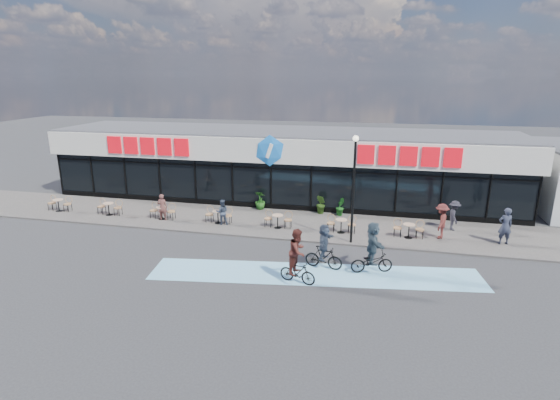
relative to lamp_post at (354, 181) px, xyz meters
name	(u,v)px	position (x,y,z in m)	size (l,w,h in m)	color
ground	(236,253)	(-5.26, -2.30, -3.26)	(120.00, 120.00, 0.00)	#28282B
sidewalk	(261,222)	(-5.26, 2.20, -3.21)	(44.00, 5.00, 0.10)	#57514D
bike_lane	(315,274)	(-1.26, -3.80, -3.25)	(14.00, 2.20, 0.01)	#70B2D5
building	(281,164)	(-5.26, 7.63, -0.92)	(30.60, 6.57, 4.75)	black
lamp_post	(354,181)	(0.00, 0.00, 0.00)	(0.28, 0.28, 5.34)	black
bistro_set_0	(59,204)	(-17.84, 1.36, -2.70)	(1.54, 0.62, 0.90)	tan
bistro_set_1	(109,207)	(-14.40, 1.36, -2.70)	(1.54, 0.62, 0.90)	tan
bistro_set_2	(162,211)	(-10.95, 1.36, -2.70)	(1.54, 0.62, 0.90)	tan
bistro_set_3	(219,215)	(-7.50, 1.36, -2.70)	(1.54, 0.62, 0.90)	tan
bistro_set_4	(278,219)	(-4.06, 1.36, -2.70)	(1.54, 0.62, 0.90)	tan
bistro_set_5	(341,224)	(-0.61, 1.36, -2.70)	(1.54, 0.62, 0.90)	tan
bistro_set_6	(409,229)	(2.84, 1.36, -2.70)	(1.54, 0.62, 0.90)	tan
potted_plant_left	(260,200)	(-5.90, 4.41, -2.59)	(0.64, 0.64, 1.14)	#1D4C15
potted_plant_mid	(321,204)	(-2.08, 4.31, -2.57)	(0.64, 0.52, 1.17)	#2A4B15
potted_plant_right	(340,207)	(-0.95, 4.27, -2.64)	(0.57, 0.46, 1.03)	#1A5618
patron_left	(162,207)	(-10.81, 1.12, -2.38)	(0.57, 0.37, 1.55)	brown
patron_right	(222,212)	(-7.20, 1.16, -2.44)	(0.70, 0.54, 1.43)	#323C4E
pedestrian_a	(441,221)	(4.41, 1.61, -2.25)	(1.18, 0.68, 1.82)	#4C1D1B
pedestrian_b	(454,216)	(5.24, 3.02, -2.34)	(1.05, 0.61, 1.63)	black
pedestrian_c	(505,226)	(7.36, 1.45, -2.23)	(0.68, 0.45, 1.86)	#272B3C
cyclist_a	(324,249)	(-0.98, -3.12, -2.34)	(1.74, 1.52, 2.03)	black
cyclist_b	(372,250)	(1.07, -3.07, -2.25)	(1.91, 1.77, 2.27)	black
cyclist_c	(298,259)	(-1.84, -4.76, -2.19)	(1.62, 1.06, 2.33)	black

